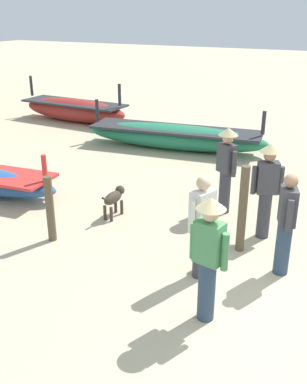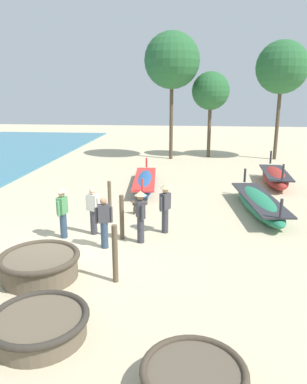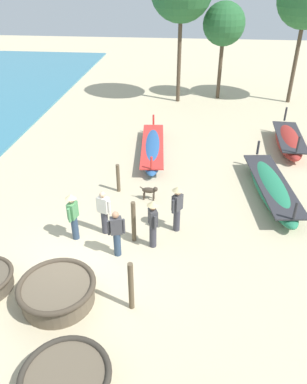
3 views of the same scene
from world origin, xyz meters
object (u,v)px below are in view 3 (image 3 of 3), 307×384
(mooring_post_inland, at_px, (131,286))
(mooring_post_shoreline, at_px, (134,222))
(fisherman_hauling, at_px, (104,211))
(coracle_front_left, at_px, (57,291))
(dog, at_px, (150,191))
(fisherman_standing_right, at_px, (117,233))
(mooring_post_mid_beach, at_px, (118,178))
(fisherman_crouching, at_px, (73,214))
(tree_leftmost, at_px, (224,24))
(fisherman_standing_left, at_px, (177,206))
(coracle_weathered, at_px, (66,380))
(long_boat_green_hull, at_px, (153,148))
(long_boat_blue_hull, at_px, (289,141))
(fisherman_by_coracle, at_px, (153,221))
(long_boat_ochre_hull, at_px, (272,188))

(mooring_post_inland, height_order, mooring_post_shoreline, mooring_post_inland)
(fisherman_hauling, bearing_deg, coracle_front_left, -101.10)
(dog, bearing_deg, fisherman_standing_right, -101.01)
(coracle_front_left, bearing_deg, mooring_post_mid_beach, 84.46)
(fisherman_crouching, bearing_deg, dog, 50.66)
(coracle_front_left, xyz_separation_m, mooring_post_inland, (1.95, -0.01, 0.39))
(coracle_front_left, relative_size, mooring_post_mid_beach, 1.77)
(mooring_post_inland, distance_m, tree_leftmost, 18.82)
(fisherman_hauling, relative_size, tree_leftmost, 0.27)
(fisherman_standing_left, bearing_deg, tree_leftmost, 82.35)
(fisherman_standing_left, xyz_separation_m, dog, (-1.09, 1.80, -0.59))
(coracle_weathered, distance_m, long_boat_green_hull, 11.48)
(fisherman_standing_left, relative_size, tree_leftmost, 0.29)
(fisherman_crouching, bearing_deg, mooring_post_inland, -49.90)
(tree_leftmost, bearing_deg, fisherman_crouching, -108.46)
(fisherman_hauling, bearing_deg, fisherman_standing_left, 9.13)
(long_boat_blue_hull, relative_size, mooring_post_shoreline, 2.87)
(coracle_weathered, relative_size, mooring_post_mid_beach, 1.68)
(coracle_weathered, xyz_separation_m, fisherman_by_coracle, (1.31, 4.80, 0.68))
(long_boat_green_hull, relative_size, fisherman_crouching, 3.22)
(coracle_front_left, distance_m, mooring_post_shoreline, 3.18)
(coracle_front_left, xyz_separation_m, tree_leftmost, (4.91, 18.19, 4.15))
(fisherman_standing_left, height_order, fisherman_standing_right, fisherman_standing_left)
(long_boat_green_hull, bearing_deg, mooring_post_inland, -87.34)
(mooring_post_mid_beach, bearing_deg, mooring_post_shoreline, -70.52)
(fisherman_hauling, bearing_deg, mooring_post_inland, -66.18)
(dog, height_order, mooring_post_inland, mooring_post_inland)
(mooring_post_mid_beach, distance_m, mooring_post_shoreline, 3.16)
(coracle_front_left, distance_m, tree_leftmost, 19.29)
(fisherman_crouching, relative_size, dog, 2.43)
(long_boat_green_hull, relative_size, dog, 7.84)
(long_boat_blue_hull, xyz_separation_m, fisherman_by_coracle, (-5.68, -7.91, 0.55))
(fisherman_standing_left, distance_m, mooring_post_inland, 3.58)
(tree_leftmost, bearing_deg, mooring_post_shoreline, -102.06)
(fisherman_hauling, xyz_separation_m, mooring_post_mid_beach, (-0.04, 2.65, -0.26))
(mooring_post_inland, bearing_deg, long_boat_blue_hull, 60.21)
(long_boat_blue_hull, distance_m, fisherman_by_coracle, 9.75)
(long_boat_green_hull, distance_m, long_boat_ochre_hull, 5.85)
(coracle_weathered, height_order, tree_leftmost, tree_leftmost)
(coracle_front_left, relative_size, mooring_post_shoreline, 1.40)
(coracle_front_left, xyz_separation_m, coracle_weathered, (0.93, -2.30, -0.08))
(fisherman_by_coracle, bearing_deg, coracle_weathered, -105.22)
(long_boat_ochre_hull, height_order, mooring_post_inland, mooring_post_inland)
(coracle_front_left, height_order, fisherman_standing_right, fisherman_standing_right)
(coracle_weathered, distance_m, fisherman_standing_right, 4.33)
(coracle_weathered, relative_size, mooring_post_inland, 1.29)
(fisherman_hauling, relative_size, mooring_post_shoreline, 1.08)
(coracle_weathered, height_order, fisherman_standing_left, fisherman_standing_left)
(mooring_post_inland, bearing_deg, long_boat_green_hull, 92.66)
(long_boat_ochre_hull, relative_size, fisherman_standing_right, 3.35)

